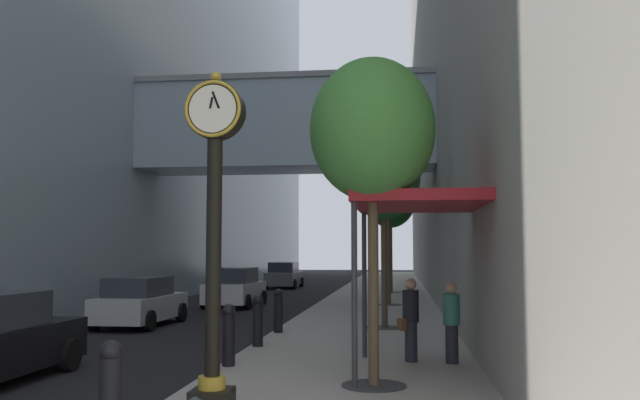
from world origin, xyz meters
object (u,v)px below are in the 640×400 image
object	(u,v)px
bollard_fifth	(278,309)
car_silver_far	(140,302)
car_white_near	(235,288)
street_tree_near	(372,131)
bollard_fourth	(258,319)
street_tree_mid_near	(384,179)
bollard_third	(229,333)
pedestrian_walking	(410,317)
street_tree_mid_far	(388,177)
street_clock	(214,223)
pedestrian_by_clock	(452,320)
bollard_nearest	(110,391)
street_tree_far	(390,199)
car_grey_trailing	(284,275)

from	to	relation	value
bollard_fifth	car_silver_far	size ratio (longest dim) A/B	0.29
car_white_near	street_tree_near	bearing A→B (deg)	-68.35
street_tree_near	bollard_fourth	bearing A→B (deg)	124.20
bollard_fourth	street_tree_mid_near	size ratio (longest dim) A/B	0.21
bollard_third	pedestrian_walking	world-z (taller)	pedestrian_walking
car_silver_far	street_tree_mid_far	bearing A→B (deg)	44.52
street_clock	pedestrian_by_clock	bearing A→B (deg)	51.84
street_tree_near	street_tree_mid_far	size ratio (longest dim) A/B	0.80
street_tree_mid_near	pedestrian_by_clock	distance (m)	7.18
bollard_third	car_silver_far	bearing A→B (deg)	122.93
street_tree_near	pedestrian_by_clock	bearing A→B (deg)	58.61
street_clock	bollard_fifth	bearing A→B (deg)	94.72
bollard_nearest	street_tree_near	xyz separation A→B (m)	(2.93, 3.80, 3.69)
street_tree_far	pedestrian_walking	bearing A→B (deg)	-88.34
bollard_fourth	car_silver_far	size ratio (longest dim) A/B	0.29
street_clock	street_tree_far	bearing A→B (deg)	85.52
street_clock	street_tree_mid_far	world-z (taller)	street_tree_mid_far
street_tree_near	pedestrian_walking	size ratio (longest dim) A/B	3.29
bollard_nearest	bollard_fourth	bearing A→B (deg)	90.00
street_clock	bollard_third	xyz separation A→B (m)	(-0.76, 3.82, -2.03)
car_silver_far	car_grey_trailing	xyz separation A→B (m)	(0.79, 22.27, 0.05)
street_clock	car_grey_trailing	world-z (taller)	street_clock
street_tree_mid_near	pedestrian_by_clock	world-z (taller)	street_tree_mid_near
street_clock	bollard_third	size ratio (longest dim) A/B	3.97
bollard_nearest	street_tree_near	distance (m)	6.06
bollard_fifth	street_tree_near	bearing A→B (deg)	-67.34
street_tree_near	street_tree_mid_far	bearing A→B (deg)	90.00
bollard_third	street_tree_far	xyz separation A→B (m)	(2.93, 23.81, 4.55)
bollard_third	bollard_fifth	distance (m)	5.41
pedestrian_walking	car_white_near	world-z (taller)	pedestrian_walking
street_clock	street_tree_near	distance (m)	3.52
street_tree_far	street_tree_mid_near	bearing A→B (deg)	-90.00
bollard_nearest	car_silver_far	distance (m)	13.92
bollard_nearest	street_tree_far	xyz separation A→B (m)	(2.93, 29.22, 4.55)
bollard_nearest	pedestrian_walking	world-z (taller)	pedestrian_walking
car_silver_far	pedestrian_walking	bearing A→B (deg)	-38.09
bollard_third	street_tree_near	world-z (taller)	street_tree_near
street_tree_near	street_tree_far	bearing A→B (deg)	90.00
bollard_nearest	bollard_fifth	distance (m)	10.82
street_tree_near	street_tree_mid_near	xyz separation A→B (m)	(0.00, 8.47, 0.12)
bollard_third	street_tree_far	size ratio (longest dim) A/B	0.18
street_tree_near	car_white_near	bearing A→B (deg)	111.65
bollard_nearest	bollard_fifth	size ratio (longest dim) A/B	1.00
street_clock	street_tree_far	xyz separation A→B (m)	(2.17, 27.63, 2.52)
pedestrian_walking	car_silver_far	bearing A→B (deg)	141.91
bollard_fourth	pedestrian_walking	xyz separation A→B (m)	(3.59, -1.77, 0.26)
bollard_third	bollard_fourth	world-z (taller)	same
pedestrian_walking	car_silver_far	xyz separation A→B (m)	(-8.52, 6.68, -0.27)
street_tree_mid_near	street_tree_mid_far	world-z (taller)	street_tree_mid_far
bollard_fourth	car_silver_far	distance (m)	6.96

